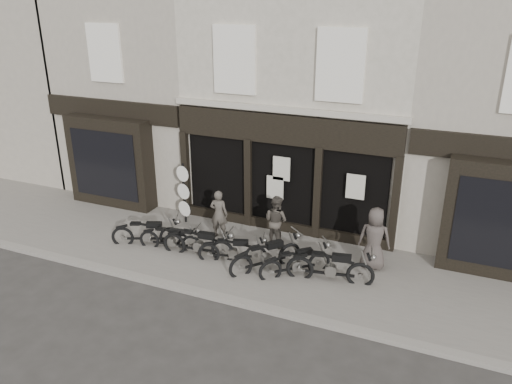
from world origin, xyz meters
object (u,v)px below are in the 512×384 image
at_px(man_left, 219,214).
at_px(man_right, 374,239).
at_px(motorcycle_2, 199,246).
at_px(man_centre, 276,221).
at_px(motorcycle_3, 233,253).
at_px(motorcycle_1, 171,241).
at_px(motorcycle_6, 331,270).
at_px(advert_sign_post, 184,196).
at_px(motorcycle_5, 296,265).
at_px(motorcycle_0, 147,235).
at_px(motorcycle_4, 267,258).

bearing_deg(man_left, man_right, 172.59).
distance_m(motorcycle_2, man_right, 4.97).
xyz_separation_m(man_left, man_centre, (1.82, 0.18, 0.02)).
bearing_deg(motorcycle_3, man_left, 112.93).
height_order(motorcycle_1, motorcycle_6, motorcycle_6).
bearing_deg(advert_sign_post, motorcycle_5, -7.10).
xyz_separation_m(motorcycle_0, man_right, (6.57, 1.23, 0.61)).
distance_m(motorcycle_5, man_left, 3.20).
bearing_deg(man_right, motorcycle_4, 18.68).
bearing_deg(man_left, motorcycle_0, 28.95).
bearing_deg(man_centre, motorcycle_2, 57.22).
bearing_deg(motorcycle_2, motorcycle_1, 172.76).
height_order(motorcycle_1, man_centre, man_centre).
xyz_separation_m(motorcycle_5, advert_sign_post, (-4.45, 1.72, 0.66)).
bearing_deg(motorcycle_6, motorcycle_2, 171.47).
relative_size(motorcycle_2, advert_sign_post, 1.02).
distance_m(motorcycle_1, man_right, 5.91).
xyz_separation_m(motorcycle_2, man_right, (4.78, 1.24, 0.59)).
xyz_separation_m(man_left, advert_sign_post, (-1.53, 0.51, 0.17)).
bearing_deg(man_left, motorcycle_3, 124.28).
height_order(motorcycle_0, advert_sign_post, advert_sign_post).
bearing_deg(man_right, advert_sign_post, -10.05).
bearing_deg(man_right, motorcycle_0, 5.72).
distance_m(motorcycle_1, motorcycle_3, 2.02).
relative_size(motorcycle_1, motorcycle_6, 0.85).
bearing_deg(motorcycle_6, motorcycle_3, 170.39).
bearing_deg(man_left, motorcycle_5, 150.96).
bearing_deg(motorcycle_0, motorcycle_6, -21.43).
bearing_deg(advert_sign_post, motorcycle_0, -84.55).
height_order(man_left, advert_sign_post, advert_sign_post).
bearing_deg(motorcycle_5, man_right, -9.83).
bearing_deg(advert_sign_post, motorcycle_1, -58.67).
distance_m(motorcycle_0, man_centre, 3.94).
bearing_deg(advert_sign_post, man_left, -4.58).
relative_size(motorcycle_3, motorcycle_4, 1.03).
xyz_separation_m(motorcycle_5, man_left, (-2.93, 1.20, 0.50)).
bearing_deg(motorcycle_1, motorcycle_3, -7.27).
relative_size(man_left, advert_sign_post, 0.71).
bearing_deg(man_right, motorcycle_3, 12.38).
bearing_deg(motorcycle_3, motorcycle_2, 166.80).
distance_m(motorcycle_5, man_centre, 1.85).
relative_size(man_right, advert_sign_post, 0.82).
bearing_deg(motorcycle_3, motorcycle_4, -19.06).
bearing_deg(motorcycle_6, man_centre, 136.32).
distance_m(motorcycle_4, man_right, 3.00).
distance_m(motorcycle_6, man_left, 4.09).
relative_size(motorcycle_0, motorcycle_1, 1.02).
bearing_deg(advert_sign_post, motorcycle_6, -3.30).
bearing_deg(motorcycle_4, man_centre, 50.29).
relative_size(motorcycle_5, motorcycle_6, 0.74).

